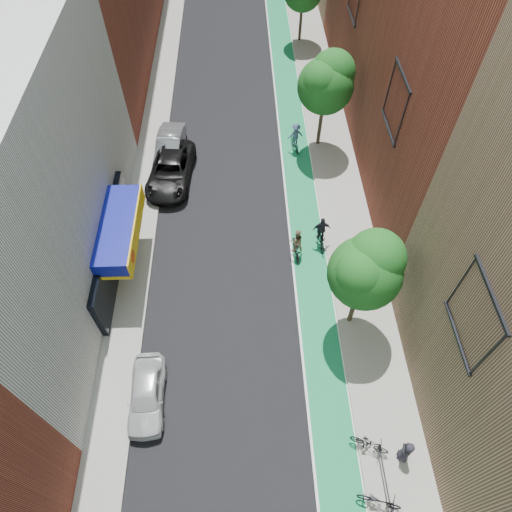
{
  "coord_description": "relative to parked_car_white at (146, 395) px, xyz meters",
  "views": [
    {
      "loc": [
        0.36,
        -1.27,
        21.05
      ],
      "look_at": [
        0.88,
        13.26,
        1.5
      ],
      "focal_mm": 32.0,
      "sensor_mm": 36.0,
      "label": 1
    }
  ],
  "objects": [
    {
      "name": "bike_lane",
      "position": [
        8.36,
        19.8,
        -0.66
      ],
      "size": [
        2.0,
        68.0,
        0.01
      ],
      "primitive_type": "cube",
      "color": "#157A4F",
      "rests_on": "ground"
    },
    {
      "name": "sidewalk_left",
      "position": [
        -1.64,
        19.8,
        -0.6
      ],
      "size": [
        2.0,
        68.0,
        0.15
      ],
      "primitive_type": "cube",
      "color": "gray",
      "rests_on": "ground"
    },
    {
      "name": "sidewalk_right",
      "position": [
        10.86,
        19.8,
        -0.6
      ],
      "size": [
        3.0,
        68.0,
        0.15
      ],
      "primitive_type": "cube",
      "color": "gray",
      "rests_on": "ground"
    },
    {
      "name": "tree_near",
      "position": [
        10.0,
        3.82,
        3.98
      ],
      "size": [
        3.4,
        3.36,
        6.42
      ],
      "color": "#332619",
      "rests_on": "ground"
    },
    {
      "name": "tree_mid",
      "position": [
        10.0,
        17.82,
        4.22
      ],
      "size": [
        3.55,
        3.53,
        6.74
      ],
      "color": "#332619",
      "rests_on": "ground"
    },
    {
      "name": "parked_car_white",
      "position": [
        0.0,
        0.0,
        0.0
      ],
      "size": [
        1.7,
        3.98,
        1.34
      ],
      "primitive_type": "imported",
      "rotation": [
        0.0,
        0.0,
        0.03
      ],
      "color": "silver",
      "rests_on": "ground"
    },
    {
      "name": "parked_car_black",
      "position": [
        0.0,
        14.69,
        0.11
      ],
      "size": [
        3.14,
        5.86,
        1.56
      ],
      "primitive_type": "imported",
      "rotation": [
        0.0,
        0.0,
        -0.1
      ],
      "color": "black",
      "rests_on": "ground"
    },
    {
      "name": "parked_car_silver",
      "position": [
        -0.24,
        17.0,
        0.09
      ],
      "size": [
        1.95,
        4.72,
        1.52
      ],
      "primitive_type": "imported",
      "rotation": [
        0.0,
        0.0,
        -0.07
      ],
      "color": "gray",
      "rests_on": "ground"
    },
    {
      "name": "cyclist_lane_near",
      "position": [
        7.56,
        8.26,
        0.13
      ],
      "size": [
        0.83,
        1.84,
        1.95
      ],
      "rotation": [
        0.0,
        0.0,
        3.23
      ],
      "color": "black",
      "rests_on": "ground"
    },
    {
      "name": "cyclist_lane_mid",
      "position": [
        9.06,
        9.0,
        0.09
      ],
      "size": [
        1.03,
        1.95,
        2.06
      ],
      "rotation": [
        0.0,
        0.0,
        3.2
      ],
      "color": "black",
      "rests_on": "ground"
    },
    {
      "name": "cyclist_lane_far",
      "position": [
        8.3,
        17.45,
        0.24
      ],
      "size": [
        1.18,
        1.6,
        1.99
      ],
      "rotation": [
        0.0,
        0.0,
        3.39
      ],
      "color": "black",
      "rests_on": "ground"
    },
    {
      "name": "parked_bike_mid",
      "position": [
        9.76,
        -2.48,
        -0.01
      ],
      "size": [
        1.75,
        1.15,
        1.02
      ],
      "primitive_type": "imported",
      "rotation": [
        0.0,
        0.0,
        1.14
      ],
      "color": "black",
      "rests_on": "sidewalk_right"
    },
    {
      "name": "parked_bike_far",
      "position": [
        9.76,
        -4.65,
        -0.05
      ],
      "size": [
        1.89,
        1.13,
        0.94
      ],
      "primitive_type": "imported",
      "rotation": [
        0.0,
        0.0,
        1.27
      ],
      "color": "black",
      "rests_on": "sidewalk_right"
    },
    {
      "name": "pedestrian",
      "position": [
        11.17,
        -2.9,
        0.24
      ],
      "size": [
        0.74,
        0.88,
        1.53
      ],
      "primitive_type": "imported",
      "rotation": [
        0.0,
        0.0,
        -1.97
      ],
      "color": "#23222A",
      "rests_on": "sidewalk_right"
    }
  ]
}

